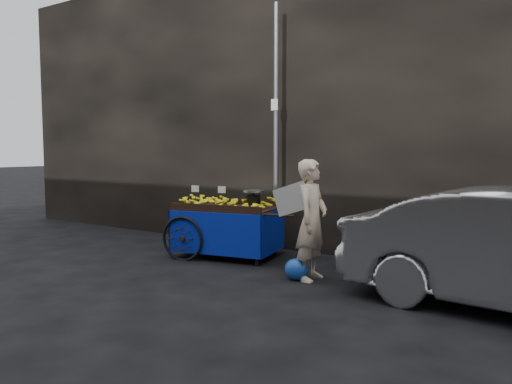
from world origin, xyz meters
The scene contains 6 objects.
ground centered at (0.00, 0.00, 0.00)m, with size 80.00×80.00×0.00m, color black.
building_wall centered at (0.39, 2.60, 2.50)m, with size 13.50×2.00×5.00m.
street_pole centered at (0.30, 1.30, 2.01)m, with size 0.12×0.10×4.00m.
banana_cart centered at (-0.22, 0.61, 0.70)m, with size 2.24×1.32×1.14m.
vendor centered at (1.58, 0.10, 0.79)m, with size 0.74×0.59×1.57m.
plastic_bag centered at (1.43, -0.03, 0.14)m, with size 0.31×0.25×0.28m, color #1644AB.
Camera 1 is at (4.53, -5.59, 1.70)m, focal length 35.00 mm.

